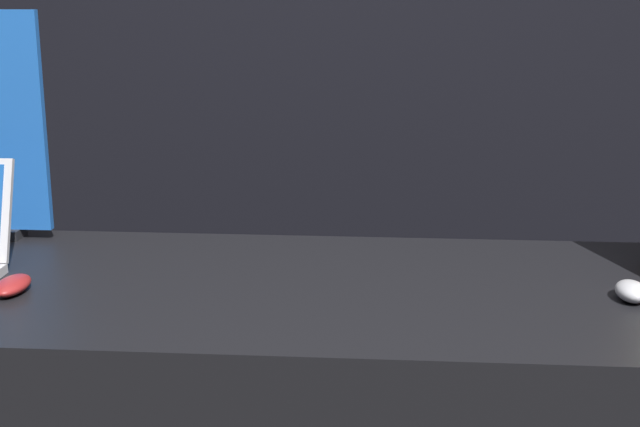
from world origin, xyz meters
TOP-DOWN VIEW (x-y plane):
  - wall_back at (0.00, 1.71)m, footprint 8.00×0.05m
  - mouse_front at (-0.61, 0.27)m, footprint 0.06×0.12m
  - mouse_back at (0.60, 0.32)m, footprint 0.06×0.09m

SIDE VIEW (x-z plane):
  - mouse_front at x=-0.61m, z-range 0.90..0.93m
  - mouse_back at x=0.60m, z-range 0.90..0.93m
  - wall_back at x=0.00m, z-range 0.00..2.80m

